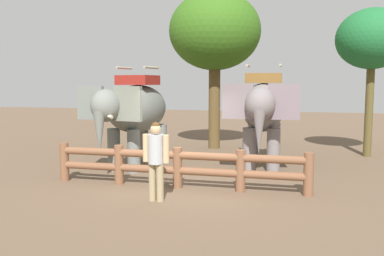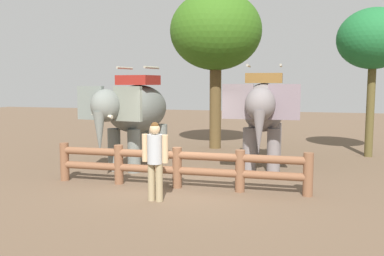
{
  "view_description": "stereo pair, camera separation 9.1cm",
  "coord_description": "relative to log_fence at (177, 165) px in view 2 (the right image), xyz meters",
  "views": [
    {
      "loc": [
        3.04,
        -9.95,
        2.68
      ],
      "look_at": [
        0.0,
        1.4,
        1.4
      ],
      "focal_mm": 38.24,
      "sensor_mm": 36.0,
      "label": 1
    },
    {
      "loc": [
        3.13,
        -9.93,
        2.68
      ],
      "look_at": [
        0.0,
        1.4,
        1.4
      ],
      "focal_mm": 38.24,
      "sensor_mm": 36.0,
      "label": 2
    }
  ],
  "objects": [
    {
      "name": "elephant_near_left",
      "position": [
        -2.07,
        2.08,
        1.2
      ],
      "size": [
        2.16,
        3.81,
        3.22
      ],
      "color": "slate",
      "rests_on": "ground"
    },
    {
      "name": "tree_far_left",
      "position": [
        -0.43,
        6.64,
        4.14
      ],
      "size": [
        3.72,
        3.72,
        6.38
      ],
      "color": "brown",
      "rests_on": "ground"
    },
    {
      "name": "log_fence",
      "position": [
        0.0,
        0.0,
        0.0
      ],
      "size": [
        6.75,
        0.37,
        1.05
      ],
      "color": "brown",
      "rests_on": "ground"
    },
    {
      "name": "elephant_center",
      "position": [
        1.86,
        3.21,
        1.24
      ],
      "size": [
        2.19,
        3.83,
        3.29
      ],
      "color": "slate",
      "rests_on": "ground"
    },
    {
      "name": "tree_back_center",
      "position": [
        5.44,
        6.2,
        3.63
      ],
      "size": [
        2.56,
        2.56,
        5.37
      ],
      "color": "brown",
      "rests_on": "ground"
    },
    {
      "name": "tourist_woman_in_black",
      "position": [
        -0.12,
        -1.29,
        0.45
      ],
      "size": [
        0.64,
        0.38,
        1.82
      ],
      "color": "tan",
      "rests_on": "ground"
    },
    {
      "name": "ground_plane",
      "position": [
        0.0,
        0.05,
        -0.6
      ],
      "size": [
        60.0,
        60.0,
        0.0
      ],
      "primitive_type": "plane",
      "color": "brown"
    }
  ]
}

